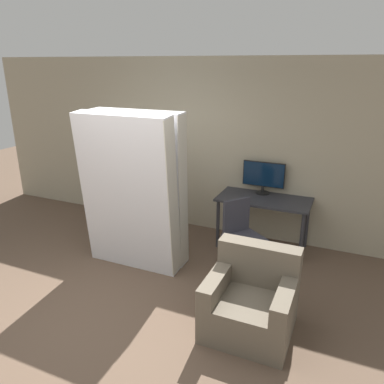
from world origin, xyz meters
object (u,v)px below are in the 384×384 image
(monitor, at_px, (264,176))
(mattress_near, at_px, (129,194))
(bookshelf, at_px, (117,174))
(armchair, at_px, (251,301))
(mattress_far, at_px, (141,188))
(office_chair, at_px, (242,243))

(monitor, xyz_separation_m, mattress_near, (-1.38, -1.46, -0.01))
(bookshelf, bearing_deg, armchair, -34.21)
(mattress_near, bearing_deg, monitor, 46.48)
(monitor, bearing_deg, mattress_far, -139.86)
(mattress_far, height_order, armchair, mattress_far)
(mattress_far, relative_size, armchair, 2.41)
(office_chair, bearing_deg, armchair, -68.48)
(monitor, xyz_separation_m, mattress_far, (-1.38, -1.17, -0.01))
(monitor, xyz_separation_m, office_chair, (-0.01, -0.98, -0.64))
(office_chair, relative_size, mattress_far, 0.47)
(bookshelf, distance_m, mattress_far, 1.67)
(monitor, relative_size, office_chair, 0.64)
(office_chair, distance_m, armchair, 1.12)
(mattress_near, bearing_deg, bookshelf, 129.21)
(monitor, bearing_deg, bookshelf, -179.69)
(office_chair, xyz_separation_m, bookshelf, (-2.55, 0.97, 0.38))
(mattress_near, height_order, mattress_far, mattress_near)
(bookshelf, bearing_deg, office_chair, -20.83)
(monitor, height_order, bookshelf, bookshelf)
(mattress_far, xyz_separation_m, armchair, (1.79, -0.86, -0.71))
(bookshelf, relative_size, armchair, 1.94)
(mattress_far, bearing_deg, mattress_near, -90.00)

